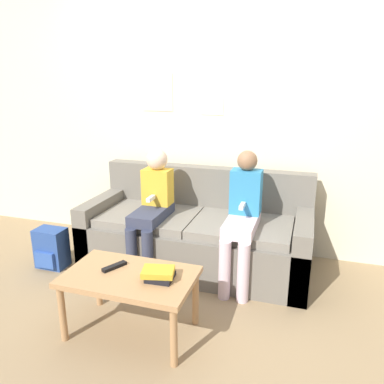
# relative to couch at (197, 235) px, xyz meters

# --- Properties ---
(ground_plane) EXTENTS (10.00, 10.00, 0.00)m
(ground_plane) POSITION_rel_couch_xyz_m (0.00, -0.52, -0.28)
(ground_plane) COLOR #937A56
(wall_back) EXTENTS (8.00, 0.07, 2.60)m
(wall_back) POSITION_rel_couch_xyz_m (-0.00, 0.49, 1.02)
(wall_back) COLOR beige
(wall_back) RESTS_ON ground_plane
(couch) EXTENTS (1.93, 0.81, 0.83)m
(couch) POSITION_rel_couch_xyz_m (0.00, 0.00, 0.00)
(couch) COLOR #6B665B
(couch) RESTS_ON ground_plane
(coffee_table) EXTENTS (0.82, 0.50, 0.42)m
(coffee_table) POSITION_rel_couch_xyz_m (-0.12, -1.04, 0.09)
(coffee_table) COLOR #AD7F51
(coffee_table) RESTS_ON ground_plane
(person_left) EXTENTS (0.24, 0.55, 1.04)m
(person_left) POSITION_rel_couch_xyz_m (-0.33, -0.20, 0.31)
(person_left) COLOR #33384C
(person_left) RESTS_ON ground_plane
(person_right) EXTENTS (0.24, 0.55, 1.06)m
(person_right) POSITION_rel_couch_xyz_m (0.43, -0.20, 0.31)
(person_right) COLOR silver
(person_right) RESTS_ON ground_plane
(tv_remote) EXTENTS (0.11, 0.17, 0.02)m
(tv_remote) POSITION_rel_couch_xyz_m (-0.25, -0.99, 0.15)
(tv_remote) COLOR black
(tv_remote) RESTS_ON coffee_table
(book_stack) EXTENTS (0.22, 0.18, 0.06)m
(book_stack) POSITION_rel_couch_xyz_m (0.07, -1.03, 0.17)
(book_stack) COLOR black
(book_stack) RESTS_ON coffee_table
(backpack) EXTENTS (0.26, 0.21, 0.35)m
(backpack) POSITION_rel_couch_xyz_m (-1.20, -0.44, -0.11)
(backpack) COLOR #284789
(backpack) RESTS_ON ground_plane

